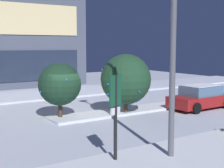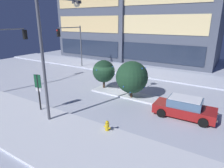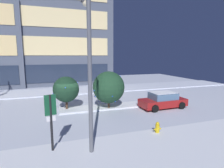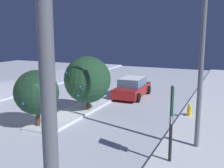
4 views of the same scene
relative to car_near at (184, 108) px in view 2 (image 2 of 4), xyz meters
The scene contains 13 objects.
ground 8.44m from the car_near, 166.85° to the left, with size 52.00×52.00×0.00m, color silver.
curb_strip_near 10.73m from the car_near, 139.88° to the right, with size 52.00×5.20×0.14m, color silver.
curb_strip_far 13.52m from the car_near, 127.36° to the left, with size 52.00×5.20×0.14m, color silver.
median_strip 5.11m from the car_near, 160.41° to the left, with size 9.00×1.80×0.14m, color silver.
office_tower_secondary 28.89m from the car_near, 137.40° to the left, with size 14.41×9.02×12.51m.
car_near is the anchor object (origin of this frame).
traffic_light_corner_near_left 17.68m from the car_near, 169.33° to the right, with size 0.32×4.85×6.22m.
traffic_light_corner_far_left 19.21m from the car_near, 157.95° to the left, with size 0.32×4.69×6.14m.
street_lamp_arched 10.36m from the car_near, 147.97° to the right, with size 0.81×3.36×8.33m.
fire_hydrant 6.05m from the car_near, 126.89° to the right, with size 0.48×0.26×0.81m.
parking_info_sign 11.07m from the car_near, 152.74° to the right, with size 0.55×0.21×2.99m.
decorated_tree_median 8.92m from the car_near, 166.57° to the left, with size 2.29×2.28×3.04m.
decorated_tree_right_of_median 5.24m from the car_near, 166.95° to the left, with size 2.89×2.87×3.48m.
Camera 2 is at (10.75, -15.97, 6.82)m, focal length 31.61 mm.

